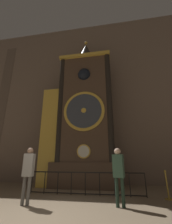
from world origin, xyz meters
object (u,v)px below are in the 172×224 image
object	(u,v)px
visitor_far	(119,170)
stanchion_post	(168,190)
visitor_near	(28,169)
clock_tower	(81,117)

from	to	relation	value
visitor_far	stanchion_post	xyz separation A→B (m)	(1.81, 1.30, -0.75)
visitor_near	stanchion_post	distance (m)	5.16
visitor_near	visitor_far	distance (m)	3.05
clock_tower	visitor_near	size ratio (longest dim) A/B	5.36
clock_tower	visitor_far	xyz separation A→B (m)	(1.99, -3.34, -2.87)
clock_tower	visitor_far	distance (m)	4.83
clock_tower	visitor_far	bearing A→B (deg)	-59.29
visitor_near	stanchion_post	bearing A→B (deg)	13.03
visitor_near	visitor_far	bearing A→B (deg)	0.53
stanchion_post	clock_tower	bearing A→B (deg)	151.64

